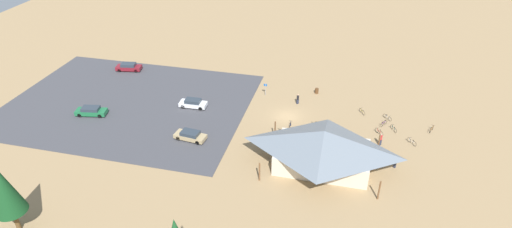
% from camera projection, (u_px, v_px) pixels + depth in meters
% --- Properties ---
extents(ground, '(160.00, 160.00, 0.00)m').
position_uv_depth(ground, '(288.00, 117.00, 65.07)').
color(ground, '#9E7F56').
rests_on(ground, ground).
extents(parking_lot_asphalt, '(38.22, 28.96, 0.05)m').
position_uv_depth(parking_lot_asphalt, '(129.00, 103.00, 68.63)').
color(parking_lot_asphalt, '#424247').
rests_on(parking_lot_asphalt, ground).
extents(bike_pavilion, '(14.60, 10.05, 5.29)m').
position_uv_depth(bike_pavilion, '(323.00, 146.00, 53.31)').
color(bike_pavilion, beige).
rests_on(bike_pavilion, ground).
extents(trash_bin, '(0.60, 0.60, 0.90)m').
position_uv_depth(trash_bin, '(317.00, 91.00, 71.24)').
color(trash_bin, brown).
rests_on(trash_bin, ground).
extents(lot_sign, '(0.56, 0.08, 2.20)m').
position_uv_depth(lot_sign, '(265.00, 88.00, 70.17)').
color(lot_sign, '#99999E').
rests_on(lot_sign, ground).
extents(pine_east, '(3.23, 3.23, 8.57)m').
position_uv_depth(pine_east, '(4.00, 190.00, 42.54)').
color(pine_east, brown).
rests_on(pine_east, ground).
extents(bicycle_blue_lone_east, '(0.48, 1.71, 0.88)m').
position_uv_depth(bicycle_blue_lone_east, '(290.00, 125.00, 62.32)').
color(bicycle_blue_lone_east, black).
rests_on(bicycle_blue_lone_east, ground).
extents(bicycle_yellow_edge_south, '(0.91, 1.38, 0.81)m').
position_uv_depth(bicycle_yellow_edge_south, '(362.00, 112.00, 65.66)').
color(bicycle_yellow_edge_south, black).
rests_on(bicycle_yellow_edge_south, ground).
extents(bicycle_green_yard_left, '(0.79, 1.61, 0.81)m').
position_uv_depth(bicycle_green_yard_left, '(277.00, 133.00, 60.65)').
color(bicycle_green_yard_left, black).
rests_on(bicycle_green_yard_left, ground).
extents(bicycle_orange_near_porch, '(0.80, 1.64, 0.86)m').
position_uv_depth(bicycle_orange_near_porch, '(431.00, 129.00, 61.39)').
color(bicycle_orange_near_porch, black).
rests_on(bicycle_orange_near_porch, ground).
extents(bicycle_teal_front_row, '(0.82, 1.56, 0.78)m').
position_uv_depth(bicycle_teal_front_row, '(393.00, 129.00, 61.58)').
color(bicycle_teal_front_row, black).
rests_on(bicycle_teal_front_row, ground).
extents(bicycle_purple_by_bin, '(0.98, 1.48, 0.91)m').
position_uv_depth(bicycle_purple_by_bin, '(384.00, 123.00, 62.73)').
color(bicycle_purple_by_bin, black).
rests_on(bicycle_purple_by_bin, ground).
extents(bicycle_white_mid_cluster, '(1.16, 1.38, 0.79)m').
position_uv_depth(bicycle_white_mid_cluster, '(412.00, 142.00, 58.72)').
color(bicycle_white_mid_cluster, black).
rests_on(bicycle_white_mid_cluster, ground).
extents(bicycle_silver_yard_front, '(1.21, 1.31, 0.80)m').
position_uv_depth(bicycle_silver_yard_front, '(387.00, 117.00, 64.20)').
color(bicycle_silver_yard_front, black).
rests_on(bicycle_silver_yard_front, ground).
extents(bicycle_red_yard_right, '(1.13, 1.37, 0.87)m').
position_uv_depth(bicycle_red_yard_right, '(379.00, 132.00, 60.75)').
color(bicycle_red_yard_right, black).
rests_on(bicycle_red_yard_right, ground).
extents(bicycle_black_edge_north, '(1.41, 1.17, 0.86)m').
position_uv_depth(bicycle_black_edge_north, '(315.00, 124.00, 62.52)').
color(bicycle_black_edge_north, black).
rests_on(bicycle_black_edge_north, ground).
extents(car_green_front_row, '(4.89, 2.54, 1.36)m').
position_uv_depth(car_green_front_row, '(91.00, 111.00, 65.06)').
color(car_green_front_row, '#1E6B3D').
rests_on(car_green_front_row, parking_lot_asphalt).
extents(car_tan_aisle_side, '(4.64, 2.32, 1.30)m').
position_uv_depth(car_tan_aisle_side, '(190.00, 135.00, 59.43)').
color(car_tan_aisle_side, tan).
rests_on(car_tan_aisle_side, parking_lot_asphalt).
extents(car_maroon_far_end, '(4.81, 2.54, 1.42)m').
position_uv_depth(car_maroon_far_end, '(129.00, 67.00, 78.58)').
color(car_maroon_far_end, maroon).
rests_on(car_maroon_far_end, parking_lot_asphalt).
extents(car_white_inner_stall, '(4.36, 1.87, 1.37)m').
position_uv_depth(car_white_inner_stall, '(193.00, 103.00, 67.10)').
color(car_white_inner_stall, white).
rests_on(car_white_inner_stall, parking_lot_asphalt).
extents(visitor_at_bikes, '(0.39, 0.40, 1.81)m').
position_uv_depth(visitor_at_bikes, '(395.00, 161.00, 53.98)').
color(visitor_at_bikes, '#2D3347').
rests_on(visitor_at_bikes, ground).
extents(visitor_by_pavilion, '(0.40, 0.39, 1.86)m').
position_uv_depth(visitor_by_pavilion, '(381.00, 139.00, 58.16)').
color(visitor_by_pavilion, '#2D3347').
rests_on(visitor_by_pavilion, ground).
extents(visitor_crossing_yard, '(0.39, 0.40, 1.72)m').
position_uv_depth(visitor_crossing_yard, '(298.00, 99.00, 67.99)').
color(visitor_crossing_yard, '#2D3347').
rests_on(visitor_crossing_yard, ground).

